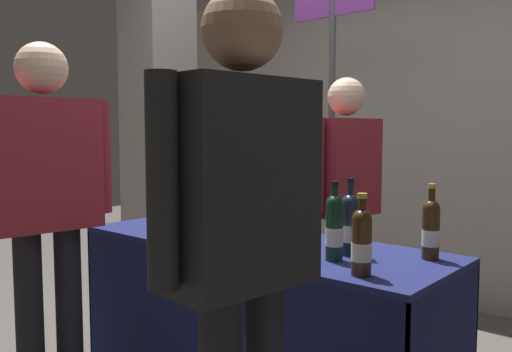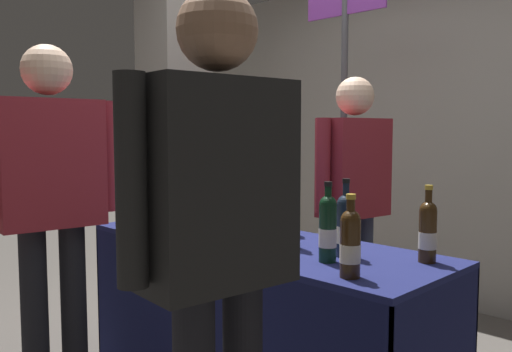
{
  "view_description": "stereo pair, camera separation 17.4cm",
  "coord_description": "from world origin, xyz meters",
  "views": [
    {
      "loc": [
        1.6,
        -1.85,
        1.27
      ],
      "look_at": [
        0.0,
        0.0,
        1.06
      ],
      "focal_mm": 37.34,
      "sensor_mm": 36.0,
      "label": 1
    },
    {
      "loc": [
        1.73,
        -1.73,
        1.27
      ],
      "look_at": [
        0.0,
        0.0,
        1.06
      ],
      "focal_mm": 37.34,
      "sensor_mm": 36.0,
      "label": 2
    }
  ],
  "objects": [
    {
      "name": "taster_foreground_left",
      "position": [
        0.6,
        -0.76,
        1.0
      ],
      "size": [
        0.25,
        0.61,
        1.66
      ],
      "rotation": [
        0.0,
        0.0,
        1.47
      ],
      "color": "black",
      "rests_on": "ground_plane"
    },
    {
      "name": "vendor_presenter",
      "position": [
        0.0,
        0.79,
        0.93
      ],
      "size": [
        0.26,
        0.58,
        1.57
      ],
      "rotation": [
        0.0,
        0.0,
        -1.7
      ],
      "color": "#2D3347",
      "rests_on": "ground_plane"
    },
    {
      "name": "display_bottle_1",
      "position": [
        0.77,
        0.17,
        0.88
      ],
      "size": [
        0.07,
        0.07,
        0.3
      ],
      "color": "#38230F",
      "rests_on": "tasting_table"
    },
    {
      "name": "concrete_pillar",
      "position": [
        -1.6,
        0.72,
        1.77
      ],
      "size": [
        0.42,
        0.42,
        3.53
      ],
      "primitive_type": "cube",
      "color": "gray",
      "rests_on": "ground_plane"
    },
    {
      "name": "display_bottle_5",
      "position": [
        -0.46,
        0.08,
        0.91
      ],
      "size": [
        0.07,
        0.07,
        0.35
      ],
      "color": "black",
      "rests_on": "tasting_table"
    },
    {
      "name": "back_partition",
      "position": [
        0.0,
        1.99,
        1.24
      ],
      "size": [
        6.43,
        0.12,
        2.47
      ],
      "primitive_type": "cube",
      "color": "#9E998E",
      "rests_on": "ground_plane"
    },
    {
      "name": "display_bottle_2",
      "position": [
        0.68,
        -0.22,
        0.88
      ],
      "size": [
        0.07,
        0.07,
        0.29
      ],
      "color": "#38230F",
      "rests_on": "tasting_table"
    },
    {
      "name": "featured_wine_bottle",
      "position": [
        -0.01,
        0.22,
        0.9
      ],
      "size": [
        0.08,
        0.08,
        0.33
      ],
      "color": "black",
      "rests_on": "tasting_table"
    },
    {
      "name": "display_bottle_3",
      "position": [
        0.49,
        0.02,
        0.89
      ],
      "size": [
        0.08,
        0.08,
        0.32
      ],
      "color": "#192333",
      "rests_on": "tasting_table"
    },
    {
      "name": "tasting_table",
      "position": [
        0.0,
        0.0,
        0.52
      ],
      "size": [
        1.82,
        0.65,
        0.76
      ],
      "color": "#191E51",
      "rests_on": "ground_plane"
    },
    {
      "name": "wine_glass_mid",
      "position": [
        -0.34,
        0.06,
        0.85
      ],
      "size": [
        0.06,
        0.06,
        0.12
      ],
      "color": "silver",
      "rests_on": "tasting_table"
    },
    {
      "name": "booth_signpost",
      "position": [
        -0.32,
        1.13,
        1.39
      ],
      "size": [
        0.6,
        0.04,
        2.22
      ],
      "color": "#47474C",
      "rests_on": "ground_plane"
    },
    {
      "name": "wine_glass_near_vendor",
      "position": [
        -0.05,
        0.06,
        0.85
      ],
      "size": [
        0.08,
        0.08,
        0.13
      ],
      "color": "silver",
      "rests_on": "tasting_table"
    },
    {
      "name": "flower_vase",
      "position": [
        -0.45,
        -0.09,
        0.88
      ],
      "size": [
        0.1,
        0.1,
        0.41
      ],
      "color": "slate",
      "rests_on": "tasting_table"
    },
    {
      "name": "display_bottle_0",
      "position": [
        -0.58,
        0.2,
        0.9
      ],
      "size": [
        0.07,
        0.07,
        0.32
      ],
      "color": "#192333",
      "rests_on": "tasting_table"
    },
    {
      "name": "taster_foreground_right",
      "position": [
        -0.66,
        -0.68,
        1.0
      ],
      "size": [
        0.27,
        0.63,
        1.66
      ],
      "rotation": [
        0.0,
        0.0,
        1.45
      ],
      "color": "black",
      "rests_on": "ground_plane"
    },
    {
      "name": "wine_glass_near_taster",
      "position": [
        -0.79,
        0.05,
        0.84
      ],
      "size": [
        0.07,
        0.07,
        0.12
      ],
      "color": "silver",
      "rests_on": "tasting_table"
    },
    {
      "name": "display_bottle_4",
      "position": [
        0.21,
        0.0,
        0.91
      ],
      "size": [
        0.07,
        0.07,
        0.36
      ],
      "color": "black",
      "rests_on": "tasting_table"
    },
    {
      "name": "display_bottle_6",
      "position": [
        0.49,
        -0.1,
        0.89
      ],
      "size": [
        0.07,
        0.07,
        0.31
      ],
      "color": "black",
      "rests_on": "tasting_table"
    }
  ]
}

